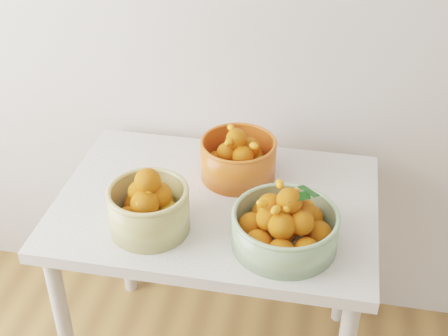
{
  "coord_description": "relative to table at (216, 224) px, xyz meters",
  "views": [
    {
      "loc": [
        0.08,
        0.07,
        1.93
      ],
      "look_at": [
        -0.2,
        1.54,
        0.92
      ],
      "focal_mm": 50.0,
      "sensor_mm": 36.0,
      "label": 1
    }
  ],
  "objects": [
    {
      "name": "bowl_orange",
      "position": [
        0.04,
        0.15,
        0.17
      ],
      "size": [
        0.31,
        0.31,
        0.18
      ],
      "rotation": [
        0.0,
        0.0,
        0.27
      ],
      "color": "#E0521C",
      "rests_on": "table"
    },
    {
      "name": "bowl_green",
      "position": [
        0.23,
        -0.17,
        0.16
      ],
      "size": [
        0.37,
        0.37,
        0.2
      ],
      "rotation": [
        0.0,
        0.0,
        -0.25
      ],
      "color": "#88AD7F",
      "rests_on": "table"
    },
    {
      "name": "table",
      "position": [
        0.0,
        0.0,
        0.0
      ],
      "size": [
        1.0,
        0.7,
        0.75
      ],
      "color": "silver",
      "rests_on": "ground"
    },
    {
      "name": "bowl_cream",
      "position": [
        -0.16,
        -0.17,
        0.17
      ],
      "size": [
        0.27,
        0.27,
        0.2
      ],
      "rotation": [
        0.0,
        0.0,
        0.13
      ],
      "color": "tan",
      "rests_on": "table"
    }
  ]
}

